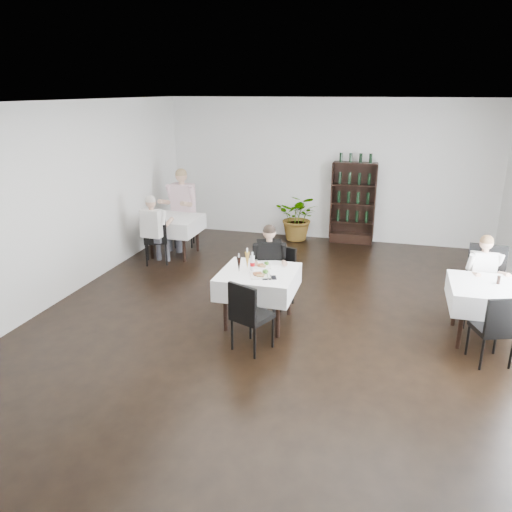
% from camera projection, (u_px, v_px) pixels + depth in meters
% --- Properties ---
extents(room_shell, '(9.00, 9.00, 9.00)m').
position_uv_depth(room_shell, '(280.00, 221.00, 6.55)').
color(room_shell, black).
rests_on(room_shell, ground).
extents(wine_shelf, '(0.90, 0.28, 1.75)m').
position_uv_depth(wine_shelf, '(353.00, 204.00, 10.55)').
color(wine_shelf, black).
rests_on(wine_shelf, ground).
extents(main_table, '(1.03, 1.03, 0.77)m').
position_uv_depth(main_table, '(258.00, 281.00, 6.90)').
color(main_table, black).
rests_on(main_table, ground).
extents(left_table, '(0.98, 0.98, 0.77)m').
position_uv_depth(left_table, '(174.00, 225.00, 9.80)').
color(left_table, black).
rests_on(left_table, ground).
extents(right_table, '(0.98, 0.98, 0.77)m').
position_uv_depth(right_table, '(489.00, 296.00, 6.42)').
color(right_table, black).
rests_on(right_table, ground).
extents(potted_tree, '(0.98, 0.87, 1.03)m').
position_uv_depth(potted_tree, '(299.00, 217.00, 10.84)').
color(potted_tree, '#2C591E').
rests_on(potted_tree, ground).
extents(main_chair_far, '(0.52, 0.52, 0.89)m').
position_uv_depth(main_chair_far, '(280.00, 272.00, 7.57)').
color(main_chair_far, black).
rests_on(main_chair_far, ground).
extents(main_chair_near, '(0.56, 0.56, 0.93)m').
position_uv_depth(main_chair_near, '(248.00, 312.00, 6.16)').
color(main_chair_near, black).
rests_on(main_chair_near, ground).
extents(left_chair_far, '(0.49, 0.49, 0.87)m').
position_uv_depth(left_chair_far, '(184.00, 222.00, 10.49)').
color(left_chair_far, black).
rests_on(left_chair_far, ground).
extents(left_chair_near, '(0.56, 0.56, 0.93)m').
position_uv_depth(left_chair_near, '(156.00, 237.00, 9.30)').
color(left_chair_near, black).
rests_on(left_chair_near, ground).
extents(right_chair_far, '(0.55, 0.55, 1.11)m').
position_uv_depth(right_chair_far, '(485.00, 280.00, 6.92)').
color(right_chair_far, black).
rests_on(right_chair_far, ground).
extents(right_chair_near, '(0.52, 0.53, 0.90)m').
position_uv_depth(right_chair_near, '(496.00, 326.00, 5.84)').
color(right_chair_near, black).
rests_on(right_chair_near, ground).
extents(diner_main, '(0.55, 0.58, 1.29)m').
position_uv_depth(diner_main, '(269.00, 261.00, 7.32)').
color(diner_main, '#404048').
rests_on(diner_main, ground).
extents(diner_left_far, '(0.65, 0.67, 1.64)m').
position_uv_depth(diner_left_far, '(180.00, 203.00, 10.17)').
color(diner_left_far, '#404048').
rests_on(diner_left_far, ground).
extents(diner_left_near, '(0.52, 0.52, 1.34)m').
position_uv_depth(diner_left_near, '(154.00, 225.00, 9.18)').
color(diner_left_near, '#404048').
rests_on(diner_left_near, ground).
extents(diner_right_far, '(0.52, 0.55, 1.25)m').
position_uv_depth(diner_right_far, '(484.00, 272.00, 6.94)').
color(diner_right_far, '#404048').
rests_on(diner_right_far, ground).
extents(plate_far, '(0.29, 0.29, 0.07)m').
position_uv_depth(plate_far, '(263.00, 266.00, 7.04)').
color(plate_far, white).
rests_on(plate_far, main_table).
extents(plate_near, '(0.35, 0.35, 0.08)m').
position_uv_depth(plate_near, '(261.00, 274.00, 6.69)').
color(plate_near, white).
rests_on(plate_near, main_table).
extents(pilsner_dark, '(0.06, 0.06, 0.27)m').
position_uv_depth(pilsner_dark, '(239.00, 265.00, 6.79)').
color(pilsner_dark, black).
rests_on(pilsner_dark, main_table).
extents(pilsner_lager, '(0.07, 0.07, 0.30)m').
position_uv_depth(pilsner_lager, '(247.00, 260.00, 6.93)').
color(pilsner_lager, '#BA892F').
rests_on(pilsner_lager, main_table).
extents(coke_bottle, '(0.07, 0.07, 0.26)m').
position_uv_depth(coke_bottle, '(252.00, 263.00, 6.86)').
color(coke_bottle, silver).
rests_on(coke_bottle, main_table).
extents(napkin_cutlery, '(0.23, 0.20, 0.02)m').
position_uv_depth(napkin_cutlery, '(269.00, 277.00, 6.62)').
color(napkin_cutlery, black).
rests_on(napkin_cutlery, main_table).
extents(pepper_mill, '(0.06, 0.06, 0.11)m').
position_uv_depth(pepper_mill, '(499.00, 280.00, 6.40)').
color(pepper_mill, black).
rests_on(pepper_mill, right_table).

